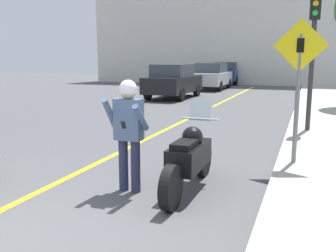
{
  "coord_description": "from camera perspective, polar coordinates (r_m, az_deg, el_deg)",
  "views": [
    {
      "loc": [
        3.08,
        -2.77,
        1.96
      ],
      "look_at": [
        1.06,
        2.57,
        0.93
      ],
      "focal_mm": 40.0,
      "sensor_mm": 36.0,
      "label": 1
    }
  ],
  "objects": [
    {
      "name": "parked_car_silver",
      "position": [
        24.12,
        6.67,
        7.57
      ],
      "size": [
        1.88,
        4.2,
        1.68
      ],
      "color": "black",
      "rests_on": "ground"
    },
    {
      "name": "motorcycle",
      "position": [
        5.59,
        3.29,
        -4.92
      ],
      "size": [
        0.62,
        2.17,
        1.29
      ],
      "color": "black",
      "rests_on": "ground"
    },
    {
      "name": "building_backdrop",
      "position": [
        29.04,
        15.06,
        14.91
      ],
      "size": [
        28.0,
        1.2,
        8.97
      ],
      "color": "beige",
      "rests_on": "ground"
    },
    {
      "name": "parked_car_black",
      "position": [
        18.73,
        0.81,
        6.88
      ],
      "size": [
        1.88,
        4.2,
        1.68
      ],
      "color": "black",
      "rests_on": "ground"
    },
    {
      "name": "parked_car_blue",
      "position": [
        29.61,
        9.15,
        8.0
      ],
      "size": [
        1.88,
        4.2,
        1.68
      ],
      "color": "black",
      "rests_on": "ground"
    },
    {
      "name": "crossing_sign",
      "position": [
        6.9,
        19.27,
        6.98
      ],
      "size": [
        0.91,
        0.08,
        2.51
      ],
      "color": "slate",
      "rests_on": "sidewalk_curb"
    },
    {
      "name": "person_biker",
      "position": [
        5.47,
        -6.04,
        0.19
      ],
      "size": [
        0.59,
        0.46,
        1.66
      ],
      "color": "#282D4C",
      "rests_on": "ground"
    },
    {
      "name": "road_center_line",
      "position": [
        9.71,
        -2.02,
        -1.37
      ],
      "size": [
        0.12,
        36.0,
        0.01
      ],
      "color": "yellow",
      "rests_on": "ground"
    },
    {
      "name": "traffic_light",
      "position": [
        10.27,
        21.33,
        13.11
      ],
      "size": [
        0.26,
        0.3,
        3.54
      ],
      "color": "#2D2D30",
      "rests_on": "sidewalk_curb"
    }
  ]
}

